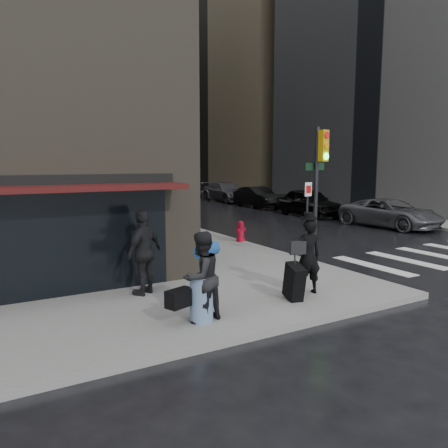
# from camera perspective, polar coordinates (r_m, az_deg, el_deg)

# --- Properties ---
(ground) EXTENTS (140.00, 140.00, 0.00)m
(ground) POSITION_cam_1_polar(r_m,az_deg,el_deg) (11.37, 10.81, -8.45)
(ground) COLOR black
(ground) RESTS_ON ground
(sidewalk_left) EXTENTS (4.00, 50.00, 0.15)m
(sidewalk_left) POSITION_cam_1_polar(r_m,az_deg,el_deg) (36.08, -18.41, 2.60)
(sidewalk_left) COLOR slate
(sidewalk_left) RESTS_ON ground
(sidewalk_right) EXTENTS (3.00, 50.00, 0.15)m
(sidewalk_right) POSITION_cam_1_polar(r_m,az_deg,el_deg) (40.96, 0.44, 3.60)
(sidewalk_right) COLOR slate
(sidewalk_right) RESTS_ON ground
(bldg_right_mid) EXTENTS (22.00, 22.00, 38.00)m
(bldg_right_mid) POSITION_cam_1_polar(r_m,az_deg,el_deg) (56.74, 7.92, 24.06)
(bldg_right_mid) COLOR #817050
(bldg_right_mid) RESTS_ON ground
(bldg_right_far) EXTENTS (22.00, 20.00, 25.00)m
(bldg_right_far) POSITION_cam_1_polar(r_m,az_deg,el_deg) (74.65, -3.46, 15.10)
(bldg_right_far) COLOR slate
(bldg_right_far) RESTS_ON ground
(bldg_distant) EXTENTS (40.00, 12.00, 32.00)m
(bldg_distant) POSITION_cam_1_polar(r_m,az_deg,el_deg) (88.16, -21.92, 15.75)
(bldg_distant) COLOR slate
(bldg_distant) RESTS_ON ground
(man_overcoat) EXTENTS (1.20, 0.92, 1.94)m
(man_overcoat) POSITION_cam_1_polar(r_m,az_deg,el_deg) (10.26, 10.55, -4.68)
(man_overcoat) COLOR black
(man_overcoat) RESTS_ON ground
(man_jeans) EXTENTS (1.28, 0.92, 1.76)m
(man_jeans) POSITION_cam_1_polar(r_m,az_deg,el_deg) (8.39, -3.07, -6.91)
(man_jeans) COLOR black
(man_jeans) RESTS_ON ground
(man_greycoat) EXTENTS (1.24, 1.04, 1.98)m
(man_greycoat) POSITION_cam_1_polar(r_m,az_deg,el_deg) (10.26, -10.38, -3.65)
(man_greycoat) COLOR black
(man_greycoat) RESTS_ON ground
(traffic_light) EXTENTS (1.01, 0.56, 4.11)m
(traffic_light) POSITION_cam_1_polar(r_m,az_deg,el_deg) (13.52, 12.21, 6.16)
(traffic_light) COLOR black
(traffic_light) RESTS_ON ground
(fire_hydrant) EXTENTS (0.46, 0.35, 0.81)m
(fire_hydrant) POSITION_cam_1_polar(r_m,az_deg,el_deg) (17.06, 2.19, -1.07)
(fire_hydrant) COLOR #A60A20
(fire_hydrant) RESTS_ON ground
(parked_car_0) EXTENTS (2.74, 5.29, 1.42)m
(parked_car_0) POSITION_cam_1_polar(r_m,az_deg,el_deg) (23.31, 20.91, 1.34)
(parked_car_0) COLOR #4A4A4F
(parked_car_0) RESTS_ON ground
(parked_car_1) EXTENTS (2.39, 5.04, 1.66)m
(parked_car_1) POSITION_cam_1_polar(r_m,az_deg,el_deg) (26.97, 11.00, 2.80)
(parked_car_1) COLOR black
(parked_car_1) RESTS_ON ground
(parked_car_2) EXTENTS (1.66, 4.57, 1.50)m
(parked_car_2) POSITION_cam_1_polar(r_m,az_deg,el_deg) (31.58, 4.44, 3.50)
(parked_car_2) COLOR black
(parked_car_2) RESTS_ON ground
(parked_car_3) EXTENTS (2.29, 5.52, 1.60)m
(parked_car_3) POSITION_cam_1_polar(r_m,az_deg,el_deg) (36.73, 0.25, 4.23)
(parked_car_3) COLOR #3F3F44
(parked_car_3) RESTS_ON ground
(parked_car_4) EXTENTS (1.98, 4.13, 1.36)m
(parked_car_4) POSITION_cam_1_polar(r_m,az_deg,el_deg) (41.40, -4.69, 4.46)
(parked_car_4) COLOR #3E3E42
(parked_car_4) RESTS_ON ground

